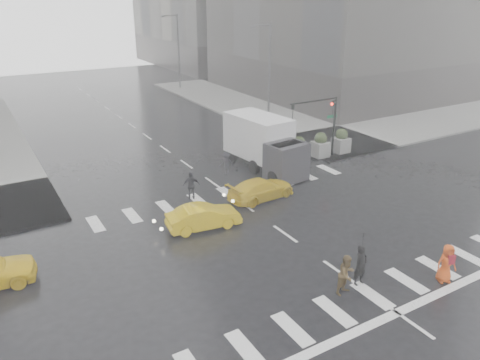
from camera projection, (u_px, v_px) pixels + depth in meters
ground at (285, 234)px, 23.67m from camera, size 120.00×120.00×0.00m
sidewalk_ne at (341, 113)px, 46.83m from camera, size 35.00×35.00×0.15m
road_markings at (285, 234)px, 23.67m from camera, size 18.00×48.00×0.01m
traffic_signal_pole at (324, 116)px, 33.12m from camera, size 4.45×0.42×4.50m
street_lamp_near at (268, 70)px, 41.33m from camera, size 2.15×0.22×9.00m
street_lamp_far at (177, 48)px, 57.30m from camera, size 2.15×0.22×9.00m
planter_west at (298, 150)px, 33.16m from camera, size 1.10×1.10×1.80m
planter_mid at (320, 145)px, 34.10m from camera, size 1.10×1.10×1.80m
planter_east at (341, 141)px, 35.05m from camera, size 1.10×1.10×1.80m
pedestrian_black at (362, 251)px, 19.05m from camera, size 1.03×1.05×2.43m
pedestrian_brown at (347, 275)px, 18.73m from camera, size 0.94×0.79×1.72m
pedestrian_orange at (446, 263)px, 19.49m from camera, size 0.99×0.84×1.72m
pedestrian_far_a at (191, 185)px, 27.37m from camera, size 1.16×0.92×1.73m
pedestrian_far_b at (226, 163)px, 31.18m from camera, size 1.11×0.78×1.56m
taxi_mid at (204, 217)px, 24.06m from camera, size 3.96×1.80×1.26m
taxi_rear at (261, 189)px, 27.51m from camera, size 3.88×2.06×1.23m
box_truck at (265, 143)px, 31.60m from camera, size 2.53×6.73×3.58m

